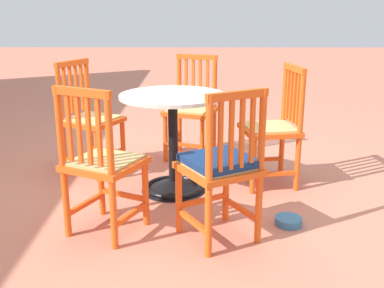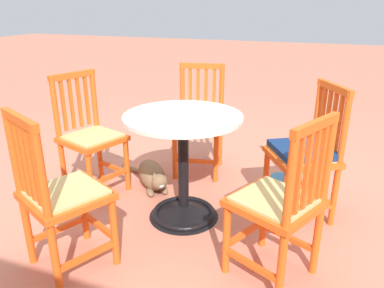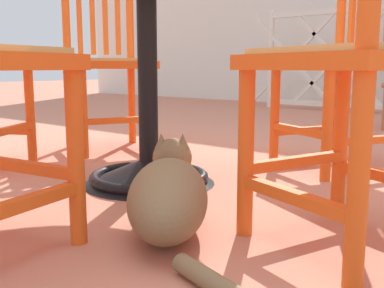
% 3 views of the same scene
% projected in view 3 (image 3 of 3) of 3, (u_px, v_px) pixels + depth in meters
% --- Properties ---
extents(ground_plane, '(24.00, 24.00, 0.00)m').
position_uv_depth(ground_plane, '(138.00, 193.00, 1.55)').
color(ground_plane, '#C6755B').
extents(cafe_table, '(0.76, 0.76, 0.73)m').
position_uv_depth(cafe_table, '(148.00, 106.00, 1.64)').
color(cafe_table, black).
rests_on(cafe_table, ground_plane).
extents(orange_chair_near_fence, '(0.54, 0.54, 0.91)m').
position_uv_depth(orange_chair_near_fence, '(340.00, 64.00, 1.89)').
color(orange_chair_near_fence, '#EA5619').
rests_on(orange_chair_near_fence, ground_plane).
extents(orange_chair_at_corner, '(0.53, 0.53, 0.91)m').
position_uv_depth(orange_chair_at_corner, '(107.00, 65.00, 2.33)').
color(orange_chair_at_corner, '#EA5619').
rests_on(orange_chair_at_corner, ground_plane).
extents(orange_chair_facing_out, '(0.51, 0.51, 0.91)m').
position_uv_depth(orange_chair_facing_out, '(363.00, 61.00, 1.02)').
color(orange_chair_facing_out, '#EA5619').
rests_on(orange_chair_facing_out, ground_plane).
extents(tabby_cat, '(0.60, 0.49, 0.23)m').
position_uv_depth(tabby_cat, '(169.00, 194.00, 1.19)').
color(tabby_cat, brown).
rests_on(tabby_cat, ground_plane).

